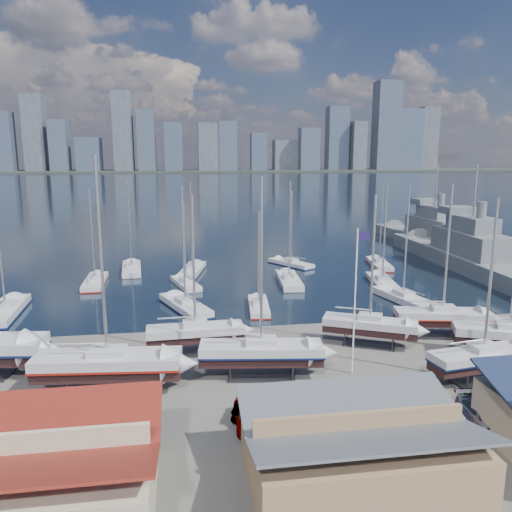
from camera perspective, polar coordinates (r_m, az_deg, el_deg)
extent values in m
plane|color=#605E59|center=(44.32, 4.26, -12.16)|extent=(1400.00, 1400.00, 0.00)
cube|color=#172236|center=(350.18, -7.19, 8.26)|extent=(1400.00, 600.00, 0.40)
cube|color=#2D332D|center=(609.90, -7.88, 9.60)|extent=(1400.00, 80.00, 2.20)
cube|color=#475166|center=(630.26, -27.15, 11.57)|extent=(26.62, 20.30, 64.32)
cube|color=#595E66|center=(630.11, -23.90, 12.73)|extent=(22.49, 24.47, 83.83)
cube|color=#3D4756|center=(616.50, -21.54, 11.66)|extent=(19.55, 21.83, 55.97)
cube|color=#475166|center=(616.68, -18.51, 10.98)|extent=(26.03, 30.49, 37.14)
cube|color=#595E66|center=(600.41, -14.96, 13.60)|extent=(21.60, 16.58, 87.63)
cube|color=#3D4756|center=(599.36, -12.41, 12.76)|extent=(19.42, 28.42, 67.60)
cube|color=#475166|center=(601.34, -9.41, 12.22)|extent=(20.24, 23.80, 54.09)
cube|color=#595E66|center=(599.08, -5.42, 12.31)|extent=(24.62, 19.72, 54.00)
cube|color=#3D4756|center=(599.01, -3.27, 12.44)|extent=(20.75, 17.93, 55.97)
cube|color=#475166|center=(601.80, 0.28, 11.83)|extent=(18.36, 16.25, 43.03)
cube|color=#595E66|center=(626.92, 3.34, 11.46)|extent=(28.49, 22.03, 35.69)
cube|color=#3D4756|center=(615.51, 6.07, 12.04)|extent=(23.34, 17.87, 49.11)
cube|color=#475166|center=(641.01, 9.24, 13.13)|extent=(25.35, 19.79, 75.95)
cube|color=#595E66|center=(642.11, 11.43, 12.23)|extent=(17.00, 27.45, 57.67)
cube|color=#3D4756|center=(656.50, 14.66, 14.18)|extent=(29.28, 24.05, 106.04)
cube|color=#475166|center=(677.42, 16.82, 12.63)|extent=(30.82, 28.37, 74.41)
cube|color=#595E66|center=(692.27, 19.05, 12.59)|extent=(21.74, 17.03, 77.48)
cube|color=#BFB293|center=(29.82, -26.21, -22.45)|extent=(14.00, 9.00, 3.20)
cube|color=maroon|center=(28.69, -26.61, -18.75)|extent=(14.70, 9.45, 1.41)
cube|color=#8C6B4C|center=(30.04, 11.60, -21.39)|extent=(12.00, 8.00, 3.00)
cube|color=slate|center=(29.00, 11.77, -17.99)|extent=(12.60, 8.40, 1.27)
cube|color=#2D2D33|center=(41.10, -16.41, -14.45)|extent=(6.28, 3.34, 0.16)
cube|color=black|center=(40.46, -16.54, -12.46)|extent=(11.18, 3.68, 0.88)
cube|color=#B4B4B9|center=(40.12, -16.61, -11.31)|extent=(11.22, 4.13, 0.88)
cube|color=maroon|center=(40.28, -16.58, -11.84)|extent=(11.33, 4.18, 0.18)
cube|color=#B4B4B9|center=(39.87, -16.67, -10.39)|extent=(2.91, 2.10, 0.50)
cylinder|color=#B2B2B7|center=(37.88, -17.27, -0.26)|extent=(0.22, 0.22, 14.81)
cube|color=#2D2D33|center=(46.68, -6.90, -10.86)|extent=(4.87, 2.37, 0.16)
cube|color=black|center=(46.15, -6.94, -9.17)|extent=(8.78, 2.39, 0.70)
cube|color=#B4B4B9|center=(45.91, -6.96, -8.36)|extent=(8.79, 2.76, 0.70)
cube|color=#B4B4B9|center=(45.72, -6.98, -7.65)|extent=(2.23, 1.54, 0.50)
cylinder|color=#B2B2B7|center=(44.22, -7.15, -0.74)|extent=(0.22, 0.22, 11.76)
cube|color=#2D2D33|center=(41.87, 0.59, -13.47)|extent=(5.75, 3.21, 0.16)
cube|color=black|center=(41.26, 0.59, -11.55)|extent=(10.15, 3.68, 0.79)
cube|color=#B4B4B9|center=(40.96, 0.59, -10.53)|extent=(10.21, 4.09, 0.79)
cube|color=#0D1843|center=(41.10, 0.59, -11.00)|extent=(10.31, 4.13, 0.16)
cube|color=#B4B4B9|center=(40.73, 0.60, -9.68)|extent=(2.68, 1.99, 0.50)
cylinder|color=#B2B2B7|center=(38.89, 0.61, -0.77)|extent=(0.22, 0.22, 13.40)
cube|color=#2D2D33|center=(49.36, 12.78, -9.82)|extent=(5.24, 4.06, 0.16)
cube|color=black|center=(48.86, 12.85, -8.21)|extent=(8.69, 5.67, 0.69)
cube|color=#B4B4B9|center=(48.63, 12.89, -7.44)|extent=(8.85, 6.00, 0.69)
cube|color=#B4B4B9|center=(48.45, 12.92, -6.77)|extent=(2.59, 2.26, 0.50)
cylinder|color=#B2B2B7|center=(47.05, 13.22, -0.27)|extent=(0.22, 0.22, 11.70)
cube|color=#2D2D33|center=(44.82, 24.33, -12.80)|extent=(5.19, 2.96, 0.16)
cube|color=black|center=(44.27, 24.49, -11.05)|extent=(9.13, 3.44, 0.71)
cube|color=#B4B4B9|center=(44.01, 24.57, -10.18)|extent=(9.19, 3.81, 0.71)
cube|color=#0D1843|center=(44.13, 24.53, -10.58)|extent=(9.28, 3.85, 0.14)
cube|color=#B4B4B9|center=(43.81, 24.63, -9.44)|extent=(2.43, 1.82, 0.50)
cylinder|color=#B2B2B7|center=(42.22, 25.27, -2.08)|extent=(0.22, 0.22, 12.04)
cube|color=#2D2D33|center=(53.79, 20.40, -8.48)|extent=(5.43, 3.28, 0.16)
cube|color=black|center=(53.32, 20.51, -6.97)|extent=(9.46, 3.98, 0.74)
cube|color=#B4B4B9|center=(53.10, 20.57, -6.22)|extent=(9.54, 4.36, 0.74)
cube|color=maroon|center=(53.20, 20.54, -6.57)|extent=(9.64, 4.40, 0.15)
cube|color=#B4B4B9|center=(52.93, 20.61, -5.58)|extent=(2.56, 1.97, 0.50)
cylinder|color=#B2B2B7|center=(51.60, 21.07, 0.79)|extent=(0.22, 0.22, 12.44)
cube|color=#2D2D33|center=(50.89, 26.77, -10.14)|extent=(5.67, 4.10, 0.16)
cube|color=black|center=(50.39, 26.92, -8.55)|extent=(9.55, 5.53, 0.75)
cube|color=#B4B4B9|center=(50.16, 26.99, -7.74)|extent=(9.69, 5.90, 0.75)
cube|color=#B4B4B9|center=(49.97, 27.06, -7.06)|extent=(2.76, 2.33, 0.50)
cube|color=black|center=(63.55, -26.63, -6.33)|extent=(3.11, 10.94, 0.87)
cube|color=#B4B4B9|center=(63.31, -26.70, -5.58)|extent=(3.56, 10.96, 0.87)
cube|color=#0D1843|center=(63.42, -26.67, -5.92)|extent=(3.60, 11.07, 0.17)
cube|color=#B4B4B9|center=(63.13, -26.76, -4.99)|extent=(1.95, 2.79, 0.50)
cube|color=black|center=(73.42, -17.88, -3.37)|extent=(2.45, 9.34, 0.74)
cube|color=#B4B4B9|center=(73.24, -17.92, -2.80)|extent=(2.84, 9.35, 0.74)
cube|color=maroon|center=(73.32, -17.90, -3.06)|extent=(2.87, 9.44, 0.15)
cube|color=#B4B4B9|center=(73.10, -17.95, -2.33)|extent=(1.62, 2.36, 0.50)
cylinder|color=#B2B2B7|center=(71.98, -18.24, 2.33)|extent=(0.22, 0.22, 12.53)
cube|color=black|center=(80.10, -14.00, -1.97)|extent=(3.15, 9.97, 0.78)
cube|color=#B4B4B9|center=(79.93, -14.02, -1.42)|extent=(3.57, 10.00, 0.78)
cube|color=#B4B4B9|center=(79.80, -14.04, -0.97)|extent=(1.85, 2.58, 0.50)
cylinder|color=#B2B2B7|center=(78.73, -14.26, 3.56)|extent=(0.22, 0.22, 13.24)
cube|color=black|center=(59.55, -8.07, -6.31)|extent=(5.92, 10.14, 0.80)
cube|color=#B4B4B9|center=(59.32, -8.10, -5.58)|extent=(6.31, 10.29, 0.80)
cube|color=#0D1843|center=(59.42, -8.09, -5.92)|extent=(6.37, 10.40, 0.16)
cube|color=#B4B4B9|center=(59.13, -8.11, -4.98)|extent=(2.48, 2.94, 0.50)
cylinder|color=#B2B2B7|center=(57.67, -8.29, 1.22)|extent=(0.22, 0.22, 13.46)
cube|color=black|center=(69.81, -8.02, -3.63)|extent=(3.99, 8.21, 0.64)
cube|color=#B4B4B9|center=(69.65, -8.03, -3.12)|extent=(4.32, 8.30, 0.64)
cube|color=#B4B4B9|center=(69.51, -8.05, -2.67)|extent=(1.83, 2.29, 0.50)
cylinder|color=#B2B2B7|center=(68.46, -8.16, 1.52)|extent=(0.22, 0.22, 10.79)
cube|color=black|center=(77.57, -7.26, -2.14)|extent=(4.32, 9.94, 0.77)
cube|color=#B4B4B9|center=(77.40, -7.28, -1.59)|extent=(4.72, 10.03, 0.77)
cube|color=#0D1843|center=(77.48, -7.27, -1.84)|extent=(4.76, 10.13, 0.15)
cube|color=#B4B4B9|center=(77.26, -7.29, -1.12)|extent=(2.11, 2.71, 0.50)
cylinder|color=#B2B2B7|center=(76.17, -7.41, 3.50)|extent=(0.22, 0.22, 13.06)
cube|color=black|center=(58.94, 0.30, -6.32)|extent=(2.68, 8.16, 0.64)
cube|color=#B4B4B9|center=(58.75, 0.31, -5.73)|extent=(3.02, 8.19, 0.64)
cube|color=maroon|center=(58.84, 0.30, -6.00)|extent=(3.05, 8.27, 0.13)
cube|color=#B4B4B9|center=(58.59, 0.31, -5.19)|extent=(1.54, 2.12, 0.50)
cylinder|color=#B2B2B7|center=(57.34, 0.31, -0.24)|extent=(0.22, 0.22, 10.81)
cube|color=black|center=(70.67, 3.80, -3.41)|extent=(3.19, 10.13, 0.80)
cube|color=#B4B4B9|center=(70.47, 3.81, -2.78)|extent=(3.61, 10.17, 0.80)
cube|color=#B4B4B9|center=(70.31, 3.82, -2.27)|extent=(1.88, 2.62, 0.50)
cylinder|color=#B2B2B7|center=(69.09, 3.89, 2.96)|extent=(0.22, 0.22, 13.46)
cube|color=black|center=(82.20, 4.01, -1.29)|extent=(6.23, 8.28, 0.68)
cube|color=#B4B4B9|center=(82.05, 4.02, -0.83)|extent=(6.54, 8.47, 0.68)
cube|color=#0D1843|center=(82.12, 4.02, -1.04)|extent=(6.60, 8.55, 0.14)
cube|color=#B4B4B9|center=(81.93, 4.02, -0.42)|extent=(2.34, 2.56, 0.50)
cylinder|color=#B2B2B7|center=(81.00, 4.08, 3.38)|extent=(0.22, 0.22, 11.48)
cube|color=black|center=(64.63, 16.42, -5.26)|extent=(4.48, 10.15, 0.79)
cube|color=#B4B4B9|center=(64.42, 16.46, -4.58)|extent=(4.89, 10.24, 0.79)
cube|color=#B4B4B9|center=(64.25, 16.49, -4.03)|extent=(2.17, 2.78, 0.50)
cylinder|color=#B2B2B7|center=(62.92, 16.81, 1.62)|extent=(0.22, 0.22, 13.33)
cube|color=black|center=(71.64, 14.20, -3.53)|extent=(3.85, 9.96, 0.78)
cube|color=#B4B4B9|center=(71.45, 14.23, -2.93)|extent=(4.26, 10.02, 0.78)
cube|color=#0D1843|center=(71.54, 14.21, -3.20)|extent=(4.30, 10.12, 0.16)
cube|color=#B4B4B9|center=(71.30, 14.25, -2.43)|extent=(2.00, 2.66, 0.50)
cylinder|color=#B2B2B7|center=(70.12, 14.50, 2.59)|extent=(0.22, 0.22, 13.11)
cube|color=black|center=(83.88, 13.87, -1.36)|extent=(3.60, 9.38, 0.73)
cube|color=#B4B4B9|center=(83.73, 13.90, -0.87)|extent=(3.98, 9.44, 0.73)
cube|color=maroon|center=(83.80, 13.89, -1.09)|extent=(4.02, 9.53, 0.15)
cube|color=#B4B4B9|center=(83.61, 13.92, -0.45)|extent=(1.88, 2.50, 0.50)
cylinder|color=#B2B2B7|center=(82.64, 14.11, 3.57)|extent=(0.22, 0.22, 12.35)
cube|color=#585D62|center=(86.83, 23.14, -1.05)|extent=(8.27, 44.55, 3.99)
cube|color=#585D62|center=(86.16, 23.34, 1.42)|extent=(6.09, 15.68, 3.60)
cube|color=#585D62|center=(85.75, 23.49, 3.39)|extent=(4.49, 8.98, 2.40)
cube|color=#585D62|center=(89.38, 22.14, 4.88)|extent=(5.09, 4.57, 1.20)
cylinder|color=#B2B2B7|center=(85.28, 23.77, 6.85)|extent=(0.30, 0.30, 8.00)
cube|color=#585D62|center=(105.93, 19.50, 1.26)|extent=(9.18, 39.00, 3.48)
cube|color=#585D62|center=(105.41, 19.63, 3.15)|extent=(5.99, 13.87, 3.60)
cube|color=#585D62|center=(105.06, 19.74, 4.77)|extent=(4.30, 7.99, 2.40)
cube|color=#585D62|center=(108.16, 18.69, 5.91)|extent=(4.62, 4.19, 1.20)
cylinder|color=#B2B2B7|center=(104.67, 19.93, 7.60)|extent=(0.30, 0.30, 8.00)
imported|color=gray|center=(34.83, -1.04, -17.75)|extent=(1.76, 4.18, 1.41)
imported|color=gray|center=(34.93, 1.27, -17.54)|extent=(4.92, 3.00, 1.53)
imported|color=gray|center=(33.03, 4.80, -19.32)|extent=(4.80, 6.40, 1.62)
imported|color=gray|center=(37.86, 24.56, -16.25)|extent=(2.52, 5.30, 1.49)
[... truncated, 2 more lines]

